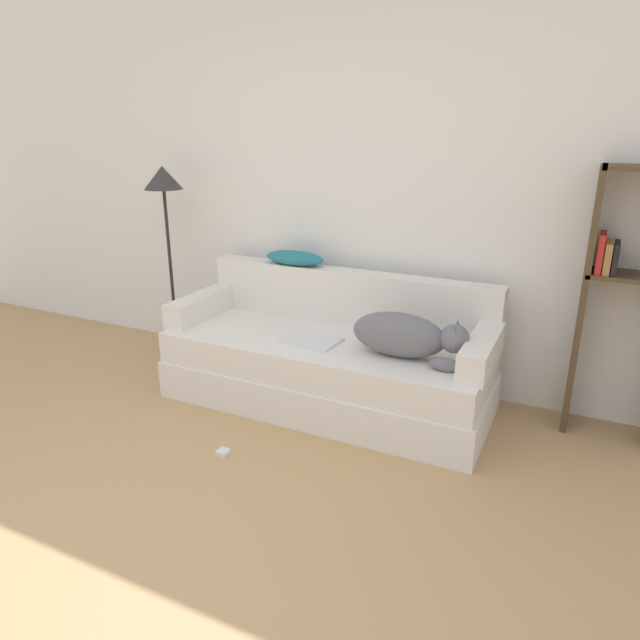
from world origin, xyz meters
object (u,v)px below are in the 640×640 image
(floor_lamp, at_px, (164,197))
(power_adapter, at_px, (223,453))
(laptop, at_px, (311,340))
(bookshelf, at_px, (626,292))
(couch, at_px, (326,371))
(throw_pillow, at_px, (295,258))
(dog, at_px, (406,336))

(floor_lamp, bearing_deg, power_adapter, -41.89)
(laptop, bearing_deg, power_adapter, -98.16)
(bookshelf, bearing_deg, power_adapter, -147.18)
(couch, height_order, power_adapter, couch)
(couch, relative_size, throw_pillow, 4.77)
(couch, distance_m, dog, 0.66)
(floor_lamp, bearing_deg, dog, -9.05)
(bookshelf, relative_size, power_adapter, 23.95)
(couch, bearing_deg, throw_pillow, 139.94)
(couch, distance_m, throw_pillow, 0.83)
(floor_lamp, distance_m, power_adapter, 1.99)
(power_adapter, bearing_deg, floor_lamp, 138.11)
(throw_pillow, xyz_separation_m, bookshelf, (2.04, 0.04, 0.01))
(throw_pillow, bearing_deg, floor_lamp, -173.61)
(dog, distance_m, laptop, 0.62)
(couch, relative_size, bookshelf, 1.35)
(bookshelf, bearing_deg, floor_lamp, -177.10)
(bookshelf, bearing_deg, laptop, -164.26)
(laptop, distance_m, throw_pillow, 0.68)
(dog, height_order, throw_pillow, throw_pillow)
(throw_pillow, height_order, floor_lamp, floor_lamp)
(couch, xyz_separation_m, dog, (0.54, -0.08, 0.36))
(couch, bearing_deg, laptop, -124.66)
(power_adapter, bearing_deg, dog, 43.49)
(throw_pillow, relative_size, floor_lamp, 0.30)
(couch, xyz_separation_m, throw_pillow, (-0.41, 0.34, 0.64))
(laptop, xyz_separation_m, floor_lamp, (-1.35, 0.32, 0.77))
(floor_lamp, bearing_deg, throw_pillow, 6.39)
(dog, height_order, laptop, dog)
(couch, xyz_separation_m, laptop, (-0.07, -0.10, 0.24))
(dog, bearing_deg, bookshelf, 23.14)
(dog, relative_size, floor_lamp, 0.47)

